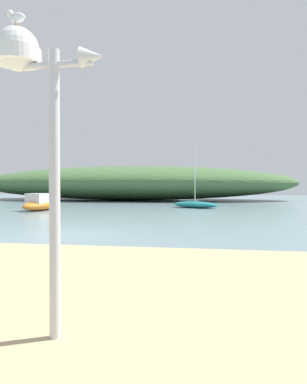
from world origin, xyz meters
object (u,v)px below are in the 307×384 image
at_px(sailboat_outer_mooring, 195,204).
at_px(motorboat_mid_channel, 40,204).
at_px(mast_structure, 30,82).
at_px(seagull_on_radar, 16,17).

relative_size(sailboat_outer_mooring, motorboat_mid_channel, 1.20).
xyz_separation_m(mast_structure, motorboat_mid_channel, (-10.93, 21.44, -2.52)).
bearing_deg(seagull_on_radar, mast_structure, -0.38).
bearing_deg(sailboat_outer_mooring, motorboat_mid_channel, -155.73).
relative_size(seagull_on_radar, sailboat_outer_mooring, 0.05).
bearing_deg(motorboat_mid_channel, seagull_on_radar, -63.33).
relative_size(mast_structure, sailboat_outer_mooring, 0.67).
relative_size(mast_structure, motorboat_mid_channel, 0.80).
bearing_deg(mast_structure, seagull_on_radar, 179.62).
distance_m(seagull_on_radar, sailboat_outer_mooring, 26.80).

